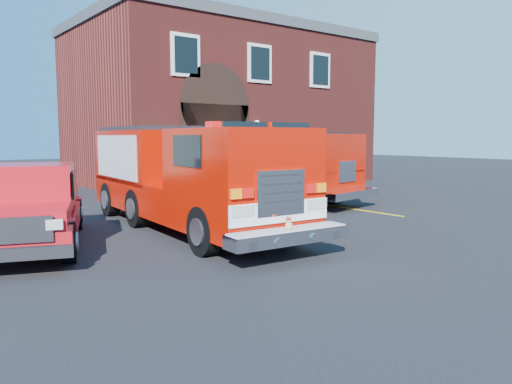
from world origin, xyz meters
TOP-DOWN VIEW (x-y plane):
  - ground at (0.00, 0.00)m, footprint 100.00×100.00m
  - parking_stripe_near at (6.50, 1.00)m, footprint 0.12×3.00m
  - parking_stripe_mid at (6.50, 4.00)m, footprint 0.12×3.00m
  - parking_stripe_far at (6.50, 7.00)m, footprint 0.12×3.00m
  - fire_station at (8.99, 13.98)m, footprint 15.20×10.20m
  - fire_engine at (-0.02, 1.95)m, footprint 3.23×9.50m
  - pickup_truck at (-4.04, 2.15)m, footprint 3.99×6.28m
  - secondary_truck at (5.40, 5.84)m, footprint 4.22×9.14m

SIDE VIEW (x-z plane):
  - ground at x=0.00m, z-range 0.00..0.00m
  - parking_stripe_near at x=6.50m, z-range 0.00..0.01m
  - parking_stripe_mid at x=6.50m, z-range 0.00..0.01m
  - parking_stripe_far at x=6.50m, z-range 0.00..0.01m
  - pickup_truck at x=-4.04m, z-range -0.05..1.88m
  - fire_engine at x=-0.02m, z-range 0.05..2.93m
  - secondary_truck at x=5.40m, z-range 0.13..2.98m
  - fire_station at x=8.99m, z-range 0.03..8.48m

